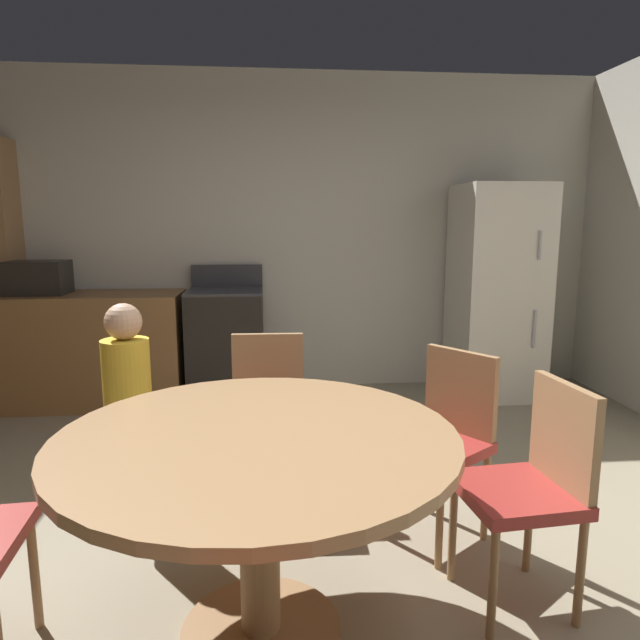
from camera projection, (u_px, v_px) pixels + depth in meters
ground_plane at (306, 593)px, 2.23m from camera, size 14.00×14.00×0.00m
wall_back at (282, 235)px, 4.88m from camera, size 5.74×0.12×2.70m
kitchen_counter at (73, 350)px, 4.49m from camera, size 1.74×0.60×0.90m
oven_range at (227, 344)px, 4.60m from camera, size 0.60×0.60×1.10m
refrigerator at (497, 292)px, 4.68m from camera, size 0.68×0.68×1.76m
microwave at (38, 278)px, 4.37m from camera, size 0.44×0.32×0.26m
dining_table at (258, 474)px, 1.91m from camera, size 1.36×1.36×0.76m
chair_northeast at (444, 432)px, 2.59m from camera, size 0.56×0.56×0.87m
chair_east at (533, 479)px, 2.11m from camera, size 0.44×0.44×0.87m
chair_north at (268, 407)px, 2.94m from camera, size 0.41×0.41×0.87m
person_child at (129, 410)px, 2.66m from camera, size 0.31×0.31×1.09m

